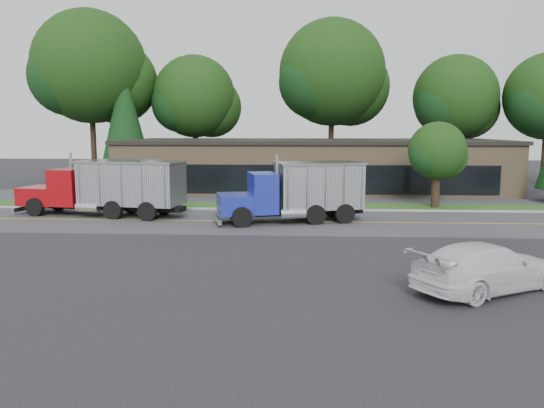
{
  "coord_description": "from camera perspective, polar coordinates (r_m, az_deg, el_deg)",
  "views": [
    {
      "loc": [
        1.13,
        -20.68,
        5.27
      ],
      "look_at": [
        -0.27,
        3.53,
        1.8
      ],
      "focal_mm": 35.0,
      "sensor_mm": 36.0,
      "label": 1
    }
  ],
  "objects": [
    {
      "name": "ground",
      "position": [
        21.37,
        0.19,
        -6.13
      ],
      "size": [
        140.0,
        140.0,
        0.0
      ],
      "primitive_type": "plane",
      "color": "#34343A",
      "rests_on": "ground"
    },
    {
      "name": "road",
      "position": [
        30.17,
        1.12,
        -1.92
      ],
      "size": [
        60.0,
        8.0,
        0.02
      ],
      "primitive_type": "cube",
      "color": "#49494E",
      "rests_on": "ground"
    },
    {
      "name": "center_line",
      "position": [
        30.17,
        1.12,
        -1.92
      ],
      "size": [
        60.0,
        0.12,
        0.01
      ],
      "primitive_type": "cube",
      "color": "gold",
      "rests_on": "ground"
    },
    {
      "name": "curb",
      "position": [
        34.31,
        1.39,
        -0.7
      ],
      "size": [
        60.0,
        0.3,
        0.12
      ],
      "primitive_type": "cube",
      "color": "#9E9E99",
      "rests_on": "ground"
    },
    {
      "name": "grass_verge",
      "position": [
        36.09,
        1.49,
        -0.26
      ],
      "size": [
        60.0,
        3.4,
        0.03
      ],
      "primitive_type": "cube",
      "color": "#234C1A",
      "rests_on": "ground"
    },
    {
      "name": "far_parking",
      "position": [
        41.04,
        1.71,
        0.76
      ],
      "size": [
        60.0,
        7.0,
        0.02
      ],
      "primitive_type": "cube",
      "color": "#49494E",
      "rests_on": "ground"
    },
    {
      "name": "strip_mall",
      "position": [
        46.8,
        4.39,
        4.11
      ],
      "size": [
        32.0,
        12.0,
        4.0
      ],
      "primitive_type": "cube",
      "color": "#8D7456",
      "rests_on": "ground"
    },
    {
      "name": "tree_far_a",
      "position": [
        57.09,
        -18.74,
        13.25
      ],
      "size": [
        11.83,
        11.13,
        16.87
      ],
      "color": "#382619",
      "rests_on": "ground"
    },
    {
      "name": "tree_far_b",
      "position": [
        55.95,
        -8.17,
        10.95
      ],
      "size": [
        8.89,
        8.37,
        12.68
      ],
      "color": "#382619",
      "rests_on": "ground"
    },
    {
      "name": "tree_far_c",
      "position": [
        55.13,
        6.65,
        13.32
      ],
      "size": [
        11.31,
        10.65,
        16.13
      ],
      "color": "#382619",
      "rests_on": "ground"
    },
    {
      "name": "tree_far_d",
      "position": [
        55.9,
        19.21,
        10.4
      ],
      "size": [
        8.68,
        8.17,
        12.39
      ],
      "color": "#382619",
      "rests_on": "ground"
    },
    {
      "name": "evergreen_left",
      "position": [
        53.51,
        -15.55,
        8.9
      ],
      "size": [
        5.0,
        5.0,
        11.37
      ],
      "color": "#382619",
      "rests_on": "ground"
    },
    {
      "name": "tree_verge",
      "position": [
        36.86,
        17.41,
        5.23
      ],
      "size": [
        4.01,
        3.77,
        5.72
      ],
      "color": "#382619",
      "rests_on": "ground"
    },
    {
      "name": "dump_truck_red",
      "position": [
        33.34,
        -17.0,
        1.84
      ],
      "size": [
        10.59,
        4.17,
        3.36
      ],
      "rotation": [
        0.0,
        0.0,
        2.98
      ],
      "color": "black",
      "rests_on": "ground"
    },
    {
      "name": "dump_truck_blue",
      "position": [
        30.0,
        2.94,
        1.5
      ],
      "size": [
        8.49,
        4.57,
        3.36
      ],
      "rotation": [
        0.0,
        0.0,
        3.41
      ],
      "color": "black",
      "rests_on": "ground"
    },
    {
      "name": "rally_car",
      "position": [
        18.74,
        22.06,
        -6.29
      ],
      "size": [
        5.8,
        4.76,
        1.58
      ],
      "primitive_type": "imported",
      "rotation": [
        0.0,
        0.0,
        2.13
      ],
      "color": "silver",
      "rests_on": "ground"
    }
  ]
}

